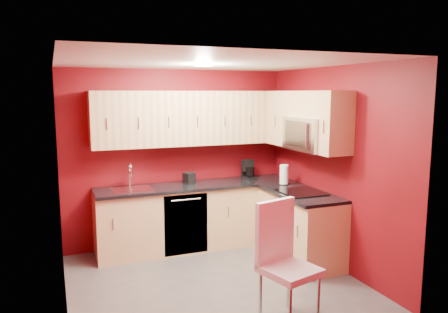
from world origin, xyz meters
TOP-DOWN VIEW (x-y plane):
  - floor at (0.00, 0.00)m, footprint 3.20×3.20m
  - ceiling at (0.00, 0.00)m, footprint 3.20×3.20m
  - wall_back at (0.00, 1.50)m, footprint 3.20×0.00m
  - wall_front at (0.00, -1.50)m, footprint 3.20×0.00m
  - wall_left at (-1.60, 0.00)m, footprint 0.00×3.00m
  - wall_right at (1.60, 0.00)m, footprint 0.00×3.00m
  - base_cabinets_back at (0.20, 1.20)m, footprint 2.80×0.60m
  - base_cabinets_right at (1.30, 0.25)m, footprint 0.60×1.30m
  - countertop_back at (0.20, 1.19)m, footprint 2.80×0.63m
  - countertop_right at (1.29, 0.23)m, footprint 0.63×1.27m
  - upper_cabinets_back at (0.20, 1.32)m, footprint 2.80×0.35m
  - upper_cabinets_right at (1.42, 0.44)m, footprint 0.35×1.55m
  - microwave at (1.39, 0.20)m, footprint 0.42×0.76m
  - cooktop at (1.28, 0.20)m, footprint 0.50×0.55m
  - sink at (-0.70, 1.20)m, footprint 0.52×0.42m
  - dishwasher_front at (-0.05, 0.91)m, footprint 0.60×0.02m
  - downlight at (0.00, 0.30)m, footprint 0.20×0.20m
  - coffee_maker at (1.05, 1.27)m, footprint 0.21×0.25m
  - napkin_holder at (0.12, 1.31)m, footprint 0.18×0.18m
  - paper_towel at (1.32, 0.73)m, footprint 0.18×0.18m
  - dining_chair at (0.37, -1.09)m, footprint 0.58×0.59m

SIDE VIEW (x-z plane):
  - floor at x=0.00m, z-range 0.00..0.00m
  - base_cabinets_back at x=0.20m, z-range 0.00..0.87m
  - base_cabinets_right at x=1.30m, z-range 0.00..0.87m
  - dishwasher_front at x=-0.05m, z-range 0.03..0.84m
  - dining_chair at x=0.37m, z-range 0.00..1.15m
  - countertop_back at x=0.20m, z-range 0.87..0.91m
  - countertop_right at x=1.29m, z-range 0.87..0.91m
  - cooktop at x=1.28m, z-range 0.91..0.92m
  - sink at x=-0.70m, z-range 0.77..1.12m
  - napkin_holder at x=0.12m, z-range 0.91..1.06m
  - paper_towel at x=1.32m, z-range 0.91..1.18m
  - coffee_maker at x=1.05m, z-range 0.91..1.19m
  - wall_back at x=0.00m, z-range -0.35..2.85m
  - wall_front at x=0.00m, z-range -0.35..2.85m
  - wall_left at x=-1.60m, z-range -0.25..2.75m
  - wall_right at x=1.60m, z-range -0.25..2.75m
  - microwave at x=1.39m, z-range 1.45..1.87m
  - upper_cabinets_back at x=0.20m, z-range 1.45..2.20m
  - upper_cabinets_right at x=1.42m, z-range 1.51..2.26m
  - downlight at x=0.00m, z-range 2.48..2.49m
  - ceiling at x=0.00m, z-range 2.50..2.50m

